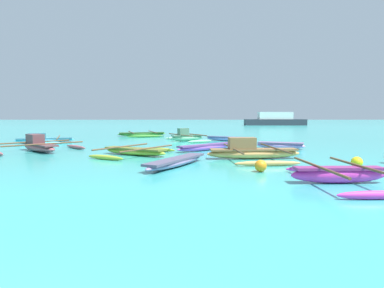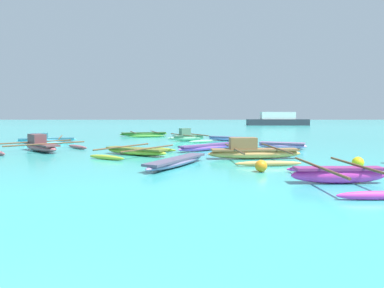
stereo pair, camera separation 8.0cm
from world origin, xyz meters
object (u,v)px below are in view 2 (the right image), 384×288
object	(u,v)px
moored_boat_7	(142,134)
moored_boat_4	(175,162)
moored_boat_3	(44,139)
moored_boat_9	(228,139)
distant_ferry	(276,120)
moored_boat_5	(187,137)
moored_boat_8	(251,152)
moored_boat_1	(206,147)
moored_boat_6	(38,146)
moored_boat_2	(135,151)
mooring_buoy_1	(260,166)
moored_boat_10	(281,145)
moored_boat_0	(337,175)
mooring_buoy_2	(356,162)

from	to	relation	value
moored_boat_7	moored_boat_4	bearing A→B (deg)	-94.65
moored_boat_3	moored_boat_9	size ratio (longest dim) A/B	1.49
distant_ferry	moored_boat_5	bearing A→B (deg)	-113.23
moored_boat_7	moored_boat_8	bearing A→B (deg)	-82.76
moored_boat_1	moored_boat_6	distance (m)	8.64
distant_ferry	moored_boat_2	bearing A→B (deg)	-111.82
mooring_buoy_1	moored_boat_4	bearing A→B (deg)	156.05
moored_boat_1	moored_boat_10	world-z (taller)	moored_boat_10
moored_boat_10	distant_ferry	world-z (taller)	distant_ferry
moored_boat_0	mooring_buoy_2	xyz separation A→B (m)	(1.82, 2.66, -0.03)
moored_boat_8	distant_ferry	bearing A→B (deg)	70.98
moored_boat_10	distant_ferry	size ratio (longest dim) A/B	0.26
moored_boat_6	mooring_buoy_2	size ratio (longest dim) A/B	11.21
moored_boat_0	moored_boat_10	distance (m)	9.38
moored_boat_2	moored_boat_0	bearing A→B (deg)	-13.47
moored_boat_7	moored_boat_2	bearing A→B (deg)	-99.89
moored_boat_0	moored_boat_5	xyz separation A→B (m)	(-4.28, 14.88, 0.06)
mooring_buoy_2	moored_boat_7	bearing A→B (deg)	119.12
moored_boat_3	mooring_buoy_1	distance (m)	17.12
moored_boat_3	moored_boat_5	world-z (taller)	moored_boat_5
moored_boat_6	moored_boat_8	bearing A→B (deg)	29.73
moored_boat_9	mooring_buoy_2	distance (m)	12.63
moored_boat_1	mooring_buoy_2	bearing A→B (deg)	-93.24
moored_boat_3	mooring_buoy_1	size ratio (longest dim) A/B	11.81
moored_boat_9	mooring_buoy_1	size ratio (longest dim) A/B	7.92
moored_boat_7	distant_ferry	distance (m)	34.97
moored_boat_6	moored_boat_8	size ratio (longest dim) A/B	1.00
moored_boat_3	distant_ferry	world-z (taller)	distant_ferry
moored_boat_6	mooring_buoy_2	world-z (taller)	moored_boat_6
moored_boat_2	moored_boat_8	bearing A→B (deg)	16.74
moored_boat_1	moored_boat_4	xyz separation A→B (m)	(-1.38, -5.54, -0.02)
moored_boat_0	moored_boat_8	xyz separation A→B (m)	(-1.44, 5.19, 0.07)
moored_boat_10	distant_ferry	distance (m)	41.89
moored_boat_4	mooring_buoy_2	size ratio (longest dim) A/B	9.60
moored_boat_9	mooring_buoy_2	bearing A→B (deg)	-44.39
moored_boat_3	moored_boat_6	size ratio (longest dim) A/B	1.04
moored_boat_5	moored_boat_10	xyz separation A→B (m)	(5.19, -5.54, -0.09)
moored_boat_3	mooring_buoy_2	xyz separation A→B (m)	(15.75, -11.23, -0.00)
moored_boat_2	mooring_buoy_2	size ratio (longest dim) A/B	10.92
moored_boat_7	moored_boat_9	size ratio (longest dim) A/B	1.57
moored_boat_9	moored_boat_6	bearing A→B (deg)	-116.36
moored_boat_0	moored_boat_6	world-z (taller)	moored_boat_6
moored_boat_0	moored_boat_2	size ratio (longest dim) A/B	0.88
moored_boat_5	moored_boat_10	distance (m)	7.59
moored_boat_1	moored_boat_10	size ratio (longest dim) A/B	1.23
moored_boat_2	moored_boat_5	bearing A→B (deg)	105.48
moored_boat_1	distant_ferry	world-z (taller)	distant_ferry
moored_boat_0	moored_boat_2	distance (m)	9.29
moored_boat_1	mooring_buoy_2	world-z (taller)	mooring_buoy_2
moored_boat_7	mooring_buoy_2	xyz separation A→B (m)	(10.06, -18.06, 0.03)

